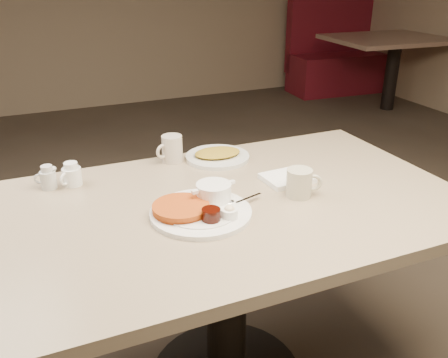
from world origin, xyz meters
name	(u,v)px	position (x,y,z in m)	size (l,w,h in m)	color
diner_table	(226,248)	(0.00, 0.00, 0.58)	(1.50, 0.90, 0.75)	tan
main_plate	(201,207)	(-0.10, -0.04, 0.77)	(0.39, 0.34, 0.07)	white
coffee_mug_near	(300,182)	(0.23, -0.05, 0.80)	(0.12, 0.11, 0.09)	beige
napkin	(287,178)	(0.25, 0.07, 0.76)	(0.17, 0.14, 0.02)	white
coffee_mug_far	(172,149)	(-0.05, 0.39, 0.80)	(0.12, 0.10, 0.10)	beige
creamer_left	(72,175)	(-0.42, 0.32, 0.79)	(0.09, 0.08, 0.08)	white
creamer_right	(48,178)	(-0.50, 0.32, 0.79)	(0.08, 0.06, 0.08)	silver
hash_plate	(217,155)	(0.11, 0.34, 0.76)	(0.25, 0.25, 0.04)	silver
booth_back_right	(348,57)	(3.09, 3.50, 0.41)	(1.44, 1.66, 1.12)	maroon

